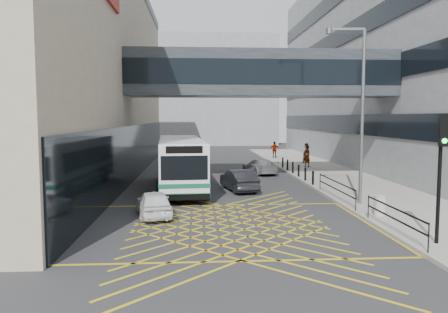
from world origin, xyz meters
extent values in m
plane|color=#333335|center=(0.00, 0.00, 0.00)|extent=(120.00, 120.00, 0.00)
cube|color=black|center=(-5.96, 16.00, 2.00)|extent=(0.10, 41.50, 4.00)
cube|color=black|center=(11.96, 24.00, 4.00)|extent=(0.10, 43.50, 1.60)
cube|color=black|center=(11.96, 24.00, 8.00)|extent=(0.10, 43.50, 1.60)
cube|color=black|center=(11.96, 24.00, 12.00)|extent=(0.10, 43.50, 1.60)
cube|color=gray|center=(-2.00, 60.00, 9.00)|extent=(28.00, 16.00, 18.00)
cube|color=#2E3338|center=(3.00, 12.00, 7.50)|extent=(20.00, 4.00, 3.00)
cube|color=black|center=(3.00, 9.98, 7.50)|extent=(19.50, 0.06, 1.60)
cube|color=black|center=(3.00, 14.02, 7.50)|extent=(19.50, 0.06, 1.60)
cube|color=#9C978E|center=(9.00, 15.00, 0.08)|extent=(6.00, 54.00, 0.16)
cube|color=gold|center=(0.00, 0.00, 0.00)|extent=(12.00, 9.00, 0.01)
cube|color=white|center=(-2.41, 9.77, 1.76)|extent=(3.39, 11.56, 2.80)
cube|color=#115741|center=(-2.41, 9.77, 0.54)|extent=(3.43, 11.61, 0.35)
cube|color=#115741|center=(-2.41, 9.77, 1.09)|extent=(3.45, 11.61, 0.23)
cube|color=black|center=(-2.45, 10.39, 2.13)|extent=(3.35, 10.12, 1.09)
cube|color=black|center=(-2.01, 4.10, 2.02)|extent=(2.39, 0.25, 1.24)
cube|color=black|center=(-2.01, 4.08, 2.96)|extent=(1.87, 0.19, 0.36)
cube|color=white|center=(-2.41, 9.77, 3.17)|extent=(3.36, 11.46, 0.10)
cube|color=black|center=(-2.01, 4.08, 0.52)|extent=(2.59, 0.29, 0.31)
cube|color=black|center=(-2.81, 15.46, 0.52)|extent=(2.59, 0.29, 0.31)
cylinder|color=black|center=(-3.45, 5.95, 0.52)|extent=(0.36, 1.05, 1.04)
cylinder|color=black|center=(-0.84, 6.14, 0.52)|extent=(0.36, 1.05, 1.04)
cylinder|color=black|center=(-3.95, 12.99, 0.52)|extent=(0.36, 1.05, 1.04)
cylinder|color=black|center=(-1.34, 13.17, 0.52)|extent=(0.36, 1.05, 1.04)
imported|color=white|center=(-3.37, 2.10, 0.62)|extent=(2.33, 4.15, 1.24)
imported|color=black|center=(1.25, 8.92, 0.67)|extent=(2.53, 4.53, 1.34)
imported|color=#9CA0A4|center=(3.75, 16.97, 0.65)|extent=(2.79, 4.50, 1.30)
cylinder|color=black|center=(7.03, -3.46, 2.00)|extent=(0.15, 0.15, 3.68)
cube|color=black|center=(6.98, -3.70, 4.06)|extent=(0.34, 0.25, 0.92)
sphere|color=#19E533|center=(6.96, -3.80, 3.79)|extent=(0.20, 0.20, 0.17)
cylinder|color=slate|center=(6.98, 3.63, 4.56)|extent=(0.19, 0.19, 8.79)
cube|color=slate|center=(6.10, 3.71, 8.95)|extent=(1.76, 0.25, 0.11)
cylinder|color=slate|center=(5.23, 3.78, 8.86)|extent=(0.33, 0.33, 0.27)
cylinder|color=#ADA89E|center=(6.87, 0.95, 0.61)|extent=(0.52, 0.52, 0.91)
cube|color=black|center=(6.15, -2.00, 1.11)|extent=(0.05, 5.00, 0.05)
cube|color=black|center=(6.15, -2.00, 0.71)|extent=(0.05, 5.00, 0.05)
cube|color=black|center=(6.15, 5.00, 1.11)|extent=(0.05, 6.00, 0.05)
cube|color=black|center=(6.15, 5.00, 0.71)|extent=(0.05, 6.00, 0.05)
cylinder|color=black|center=(6.15, -4.50, 0.66)|extent=(0.04, 0.04, 1.00)
cylinder|color=black|center=(6.15, 0.50, 0.66)|extent=(0.04, 0.04, 1.00)
cylinder|color=black|center=(6.15, 2.00, 0.66)|extent=(0.04, 0.04, 1.00)
cylinder|color=black|center=(6.15, 8.00, 0.66)|extent=(0.04, 0.04, 1.00)
cylinder|color=black|center=(6.25, 10.00, 0.61)|extent=(0.14, 0.14, 0.90)
cylinder|color=black|center=(6.25, 12.00, 0.61)|extent=(0.14, 0.14, 0.90)
cylinder|color=black|center=(6.25, 14.00, 0.61)|extent=(0.14, 0.14, 0.90)
cylinder|color=black|center=(6.25, 16.00, 0.61)|extent=(0.14, 0.14, 0.90)
cylinder|color=black|center=(6.25, 18.00, 0.61)|extent=(0.14, 0.14, 0.90)
cylinder|color=black|center=(6.25, 20.00, 0.61)|extent=(0.14, 0.14, 0.90)
imported|color=gray|center=(8.46, 20.24, 1.13)|extent=(0.93, 0.83, 1.94)
imported|color=gray|center=(9.41, 23.90, 1.11)|extent=(1.07, 0.89, 1.90)
imported|color=gray|center=(7.21, 29.33, 1.05)|extent=(1.10, 0.62, 1.78)
camera|label=1|loc=(-1.42, -17.98, 4.57)|focal=35.00mm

